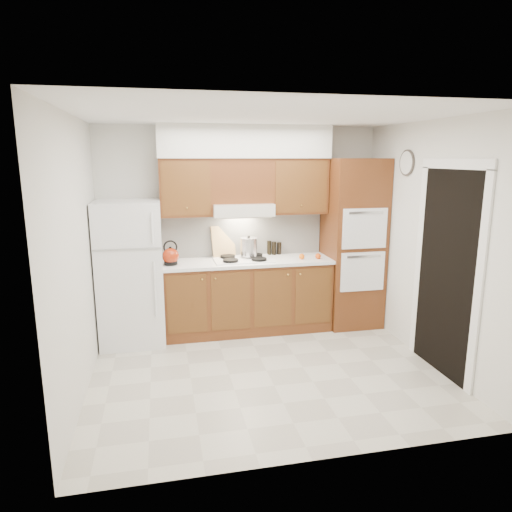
{
  "coord_description": "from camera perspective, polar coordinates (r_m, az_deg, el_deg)",
  "views": [
    {
      "loc": [
        -1.04,
        -4.34,
        2.21
      ],
      "look_at": [
        -0.02,
        0.45,
        1.15
      ],
      "focal_mm": 32.0,
      "sensor_mm": 36.0,
      "label": 1
    }
  ],
  "objects": [
    {
      "name": "wall_right",
      "position": [
        5.26,
        20.86,
        1.45
      ],
      "size": [
        0.02,
        3.0,
        2.6
      ],
      "primitive_type": "cube",
      "color": "silver",
      "rests_on": "floor"
    },
    {
      "name": "base_cabinets",
      "position": [
        5.91,
        -1.09,
        -5.11
      ],
      "size": [
        2.11,
        0.6,
        0.9
      ],
      "primitive_type": "cube",
      "color": "brown",
      "rests_on": "floor"
    },
    {
      "name": "cutting_board",
      "position": [
        5.94,
        -4.11,
        1.81
      ],
      "size": [
        0.33,
        0.18,
        0.41
      ],
      "primitive_type": "cube",
      "rotation": [
        -0.21,
        0.0,
        0.25
      ],
      "color": "tan",
      "rests_on": "countertop"
    },
    {
      "name": "wall_back",
      "position": [
        6.0,
        -1.9,
        3.49
      ],
      "size": [
        3.6,
        0.02,
        2.6
      ],
      "primitive_type": "cube",
      "color": "silver",
      "rests_on": "floor"
    },
    {
      "name": "upper_cab_over_hood",
      "position": [
        5.77,
        -1.9,
        9.38
      ],
      "size": [
        0.75,
        0.33,
        0.55
      ],
      "primitive_type": "cube",
      "color": "brown",
      "rests_on": "range_hood"
    },
    {
      "name": "backsplash",
      "position": [
        6.0,
        -1.63,
        2.72
      ],
      "size": [
        2.11,
        0.03,
        0.56
      ],
      "primitive_type": "cube",
      "color": "white",
      "rests_on": "countertop"
    },
    {
      "name": "upper_cab_right",
      "position": [
        5.95,
        5.22,
        8.7
      ],
      "size": [
        0.73,
        0.33,
        0.7
      ],
      "primitive_type": "cube",
      "color": "brown",
      "rests_on": "wall_back"
    },
    {
      "name": "cooktop",
      "position": [
        5.78,
        -1.61,
        -0.42
      ],
      "size": [
        0.74,
        0.5,
        0.01
      ],
      "primitive_type": "cube",
      "color": "white",
      "rests_on": "countertop"
    },
    {
      "name": "condiment_a",
      "position": [
        6.07,
        1.64,
        1.04
      ],
      "size": [
        0.07,
        0.07,
        0.19
      ],
      "primitive_type": "cylinder",
      "rotation": [
        0.0,
        0.0,
        0.4
      ],
      "color": "black",
      "rests_on": "countertop"
    },
    {
      "name": "condiment_b",
      "position": [
        6.07,
        2.27,
        0.97
      ],
      "size": [
        0.07,
        0.07,
        0.17
      ],
      "primitive_type": "cylinder",
      "rotation": [
        0.0,
        0.0,
        -0.32
      ],
      "color": "black",
      "rests_on": "countertop"
    },
    {
      "name": "oven_cabinet",
      "position": [
        6.15,
        12.0,
        1.54
      ],
      "size": [
        0.7,
        0.65,
        2.2
      ],
      "primitive_type": "cube",
      "color": "brown",
      "rests_on": "floor"
    },
    {
      "name": "condiment_c",
      "position": [
        6.11,
        2.92,
        0.98
      ],
      "size": [
        0.07,
        0.07,
        0.16
      ],
      "primitive_type": "cylinder",
      "rotation": [
        0.0,
        0.0,
        -0.37
      ],
      "color": "black",
      "rests_on": "countertop"
    },
    {
      "name": "stock_pot",
      "position": [
        5.85,
        -0.92,
        1.11
      ],
      "size": [
        0.27,
        0.27,
        0.23
      ],
      "primitive_type": "cylinder",
      "rotation": [
        0.0,
        0.0,
        0.31
      ],
      "color": "silver",
      "rests_on": "cooktop"
    },
    {
      "name": "kettle",
      "position": [
        5.58,
        -10.62,
        -0.01
      ],
      "size": [
        0.23,
        0.23,
        0.2
      ],
      "primitive_type": "sphere",
      "rotation": [
        0.0,
        0.0,
        0.18
      ],
      "color": "maroon",
      "rests_on": "countertop"
    },
    {
      "name": "fridge",
      "position": [
        5.66,
        -15.37,
        -2.04
      ],
      "size": [
        0.75,
        0.72,
        1.72
      ],
      "primitive_type": "cube",
      "color": "white",
      "rests_on": "floor"
    },
    {
      "name": "ceiling",
      "position": [
        4.48,
        1.51,
        17.2
      ],
      "size": [
        3.6,
        3.6,
        0.0
      ],
      "primitive_type": "plane",
      "color": "white",
      "rests_on": "wall_back"
    },
    {
      "name": "orange_near",
      "position": [
        5.88,
        7.77,
        -0.02
      ],
      "size": [
        0.08,
        0.08,
        0.07
      ],
      "primitive_type": "sphere",
      "rotation": [
        0.0,
        0.0,
        0.16
      ],
      "color": "#DF440B",
      "rests_on": "countertop"
    },
    {
      "name": "soffit",
      "position": [
        5.76,
        -1.4,
        14.1
      ],
      "size": [
        2.13,
        0.36,
        0.4
      ],
      "primitive_type": "cube",
      "color": "silver",
      "rests_on": "wall_back"
    },
    {
      "name": "wall_left",
      "position": [
        4.5,
        -21.48,
        -0.32
      ],
      "size": [
        0.02,
        3.0,
        2.6
      ],
      "primitive_type": "cube",
      "color": "silver",
      "rests_on": "floor"
    },
    {
      "name": "orange_far",
      "position": [
        5.83,
        5.74,
        -0.07
      ],
      "size": [
        0.09,
        0.09,
        0.07
      ],
      "primitive_type": "sphere",
      "rotation": [
        0.0,
        0.0,
        -0.22
      ],
      "color": "#F85E0D",
      "rests_on": "countertop"
    },
    {
      "name": "floor",
      "position": [
        4.98,
        1.34,
        -14.14
      ],
      "size": [
        3.6,
        3.6,
        0.0
      ],
      "primitive_type": "plane",
      "color": "beige",
      "rests_on": "ground"
    },
    {
      "name": "range_hood",
      "position": [
        5.74,
        -1.77,
        5.86
      ],
      "size": [
        0.75,
        0.45,
        0.15
      ],
      "primitive_type": "cube",
      "color": "silver",
      "rests_on": "wall_back"
    },
    {
      "name": "wall_clock",
      "position": [
        5.65,
        18.35,
        11.0
      ],
      "size": [
        0.02,
        0.3,
        0.3
      ],
      "primitive_type": "cylinder",
      "rotation": [
        0.0,
        1.57,
        0.0
      ],
      "color": "#3F3833",
      "rests_on": "wall_right"
    },
    {
      "name": "upper_cab_left",
      "position": [
        5.7,
        -8.82,
        8.45
      ],
      "size": [
        0.63,
        0.33,
        0.7
      ],
      "primitive_type": "cube",
      "color": "brown",
      "rests_on": "wall_back"
    },
    {
      "name": "doorway",
      "position": [
        5.02,
        22.66,
        -2.1
      ],
      "size": [
        0.02,
        0.9,
        2.1
      ],
      "primitive_type": "cube",
      "color": "black",
      "rests_on": "floor"
    },
    {
      "name": "countertop",
      "position": [
        5.78,
        -1.09,
        -0.69
      ],
      "size": [
        2.13,
        0.62,
        0.04
      ],
      "primitive_type": "cube",
      "color": "white",
      "rests_on": "base_cabinets"
    }
  ]
}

